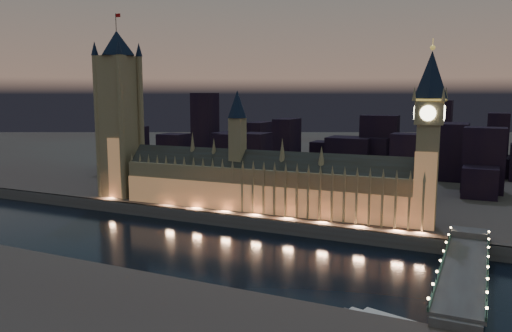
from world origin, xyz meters
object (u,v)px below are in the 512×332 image
at_px(palace_of_westminster, 264,183).
at_px(river_boat, 394,327).
at_px(victoria_tower, 119,107).
at_px(elizabeth_tower, 429,124).
at_px(westminster_bridge, 464,274).

xyz_separation_m(palace_of_westminster, river_boat, (105.05, -119.74, -24.81)).
distance_m(palace_of_westminster, victoria_tower, 126.64).
xyz_separation_m(palace_of_westminster, victoria_tower, (-117.26, 0.19, 47.83)).
bearing_deg(river_boat, victoria_tower, 151.65).
distance_m(victoria_tower, elizabeth_tower, 218.13).
relative_size(victoria_tower, river_boat, 2.84).
bearing_deg(elizabeth_tower, palace_of_westminster, -179.90).
relative_size(palace_of_westminster, elizabeth_tower, 1.92).
bearing_deg(victoria_tower, palace_of_westminster, -0.09).
bearing_deg(westminster_bridge, victoria_tower, 164.92).
distance_m(westminster_bridge, river_boat, 58.38).
distance_m(elizabeth_tower, westminster_bridge, 92.57).
bearing_deg(palace_of_westminster, elizabeth_tower, 0.10).
height_order(victoria_tower, westminster_bridge, victoria_tower).
bearing_deg(river_boat, elizabeth_tower, 92.05).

